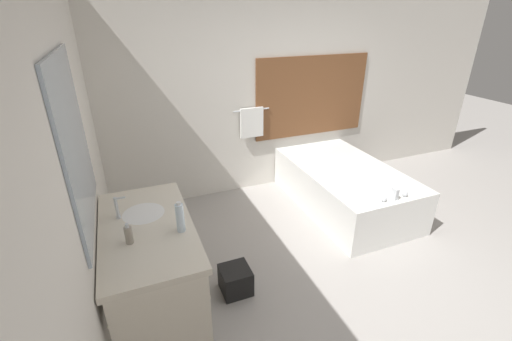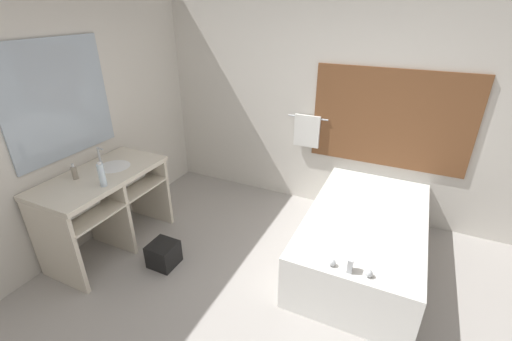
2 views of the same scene
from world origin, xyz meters
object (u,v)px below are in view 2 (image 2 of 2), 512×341
object	(u,v)px
bathtub	(364,236)
water_bottle_1	(102,175)
soap_dispenser	(74,172)
waste_bin	(164,254)

from	to	relation	value
bathtub	water_bottle_1	bearing A→B (deg)	-154.56
water_bottle_1	soap_dispenser	bearing A→B (deg)	-178.46
water_bottle_1	soap_dispenser	size ratio (longest dim) A/B	1.53
water_bottle_1	waste_bin	size ratio (longest dim) A/B	0.91
bathtub	waste_bin	world-z (taller)	bathtub
soap_dispenser	waste_bin	size ratio (longest dim) A/B	0.59
water_bottle_1	bathtub	bearing A→B (deg)	25.44
water_bottle_1	soap_dispenser	world-z (taller)	water_bottle_1
bathtub	water_bottle_1	world-z (taller)	water_bottle_1
bathtub	soap_dispenser	world-z (taller)	soap_dispenser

